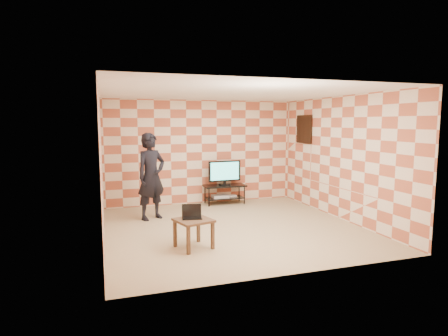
% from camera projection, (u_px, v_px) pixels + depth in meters
% --- Properties ---
extents(floor, '(5.00, 5.00, 0.00)m').
position_uv_depth(floor, '(233.00, 227.00, 7.62)').
color(floor, tan).
rests_on(floor, ground).
extents(wall_back, '(5.00, 0.02, 2.70)m').
position_uv_depth(wall_back, '(202.00, 152.00, 9.81)').
color(wall_back, beige).
rests_on(wall_back, ground).
extents(wall_front, '(5.00, 0.02, 2.70)m').
position_uv_depth(wall_front, '(294.00, 180.00, 5.09)').
color(wall_front, beige).
rests_on(wall_front, ground).
extents(wall_left, '(0.02, 5.00, 2.70)m').
position_uv_depth(wall_left, '(101.00, 166.00, 6.69)').
color(wall_left, beige).
rests_on(wall_left, ground).
extents(wall_right, '(0.02, 5.00, 2.70)m').
position_uv_depth(wall_right, '(341.00, 158.00, 8.21)').
color(wall_right, beige).
rests_on(wall_right, ground).
extents(ceiling, '(5.00, 5.00, 0.02)m').
position_uv_depth(ceiling, '(233.00, 93.00, 7.29)').
color(ceiling, white).
rests_on(ceiling, wall_back).
extents(wall_art, '(0.04, 0.72, 0.72)m').
position_uv_depth(wall_art, '(304.00, 129.00, 9.60)').
color(wall_art, black).
rests_on(wall_art, wall_right).
extents(tv_stand, '(1.09, 0.49, 0.50)m').
position_uv_depth(tv_stand, '(225.00, 190.00, 9.79)').
color(tv_stand, black).
rests_on(tv_stand, floor).
extents(tv, '(0.88, 0.19, 0.64)m').
position_uv_depth(tv, '(225.00, 172.00, 9.73)').
color(tv, black).
rests_on(tv, tv_stand).
extents(dvd_player, '(0.42, 0.31, 0.07)m').
position_uv_depth(dvd_player, '(220.00, 196.00, 9.76)').
color(dvd_player, '#B5B5B7').
rests_on(dvd_player, tv_stand).
extents(game_console, '(0.23, 0.19, 0.05)m').
position_uv_depth(game_console, '(232.00, 196.00, 9.88)').
color(game_console, silver).
rests_on(game_console, tv_stand).
extents(side_table, '(0.70, 0.70, 0.50)m').
position_uv_depth(side_table, '(194.00, 224.00, 6.33)').
color(side_table, '#3D2518').
rests_on(side_table, floor).
extents(laptop, '(0.37, 0.32, 0.22)m').
position_uv_depth(laptop, '(192.00, 215.00, 6.41)').
color(laptop, black).
rests_on(laptop, side_table).
extents(person, '(0.83, 0.73, 1.90)m').
position_uv_depth(person, '(151.00, 176.00, 8.18)').
color(person, black).
rests_on(person, floor).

